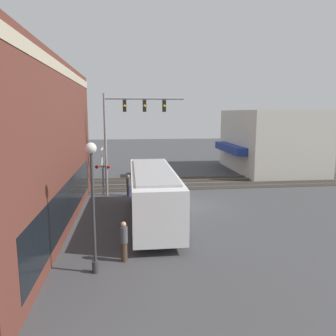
{
  "coord_description": "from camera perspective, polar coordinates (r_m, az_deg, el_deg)",
  "views": [
    {
      "loc": [
        -21.96,
        4.13,
        6.45
      ],
      "look_at": [
        3.25,
        1.16,
        2.17
      ],
      "focal_mm": 35.0,
      "sensor_mm": 36.0,
      "label": 1
    }
  ],
  "objects": [
    {
      "name": "crossing_signal",
      "position": [
        26.11,
        -11.31,
        0.22
      ],
      "size": [
        1.41,
        1.18,
        3.81
      ],
      "color": "gray",
      "rests_on": "ground"
    },
    {
      "name": "rail_track_near",
      "position": [
        28.99,
        1.64,
        -3.24
      ],
      "size": [
        2.6,
        60.0,
        0.15
      ],
      "color": "#332D28",
      "rests_on": "ground"
    },
    {
      "name": "shop_building",
      "position": [
        38.53,
        17.29,
        4.54
      ],
      "size": [
        11.91,
        9.25,
        6.75
      ],
      "color": "beige",
      "rests_on": "ground"
    },
    {
      "name": "parked_car_red",
      "position": [
        33.62,
        -4.35,
        -0.32
      ],
      "size": [
        4.3,
        1.82,
        1.51
      ],
      "color": "#B21E19",
      "rests_on": "ground"
    },
    {
      "name": "city_bus",
      "position": [
        19.6,
        -2.64,
        -4.33
      ],
      "size": [
        10.37,
        2.59,
        3.17
      ],
      "color": "white",
      "rests_on": "ground"
    },
    {
      "name": "traffic_signal_gantry",
      "position": [
        25.65,
        -7.12,
        7.96
      ],
      "size": [
        0.42,
        6.19,
        7.94
      ],
      "color": "gray",
      "rests_on": "ground"
    },
    {
      "name": "rail_track_far",
      "position": [
        32.08,
        0.82,
        -1.99
      ],
      "size": [
        2.6,
        60.0,
        0.15
      ],
      "color": "#332D28",
      "rests_on": "ground"
    },
    {
      "name": "ground_plane",
      "position": [
        23.26,
        3.8,
        -6.56
      ],
      "size": [
        120.0,
        120.0,
        0.0
      ],
      "primitive_type": "plane",
      "color": "#424244"
    },
    {
      "name": "pedestrian_at_crossing",
      "position": [
        25.88,
        -6.9,
        -3.01
      ],
      "size": [
        0.34,
        0.34,
        1.67
      ],
      "color": "#2D3351",
      "rests_on": "ground"
    },
    {
      "name": "pedestrian_by_lamp",
      "position": [
        14.75,
        -7.69,
        -12.5
      ],
      "size": [
        0.34,
        0.34,
        1.81
      ],
      "color": "#473828",
      "rests_on": "ground"
    },
    {
      "name": "streetlamp",
      "position": [
        13.26,
        -12.96,
        -4.99
      ],
      "size": [
        0.44,
        0.44,
        5.34
      ],
      "color": "#38383A",
      "rests_on": "ground"
    }
  ]
}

